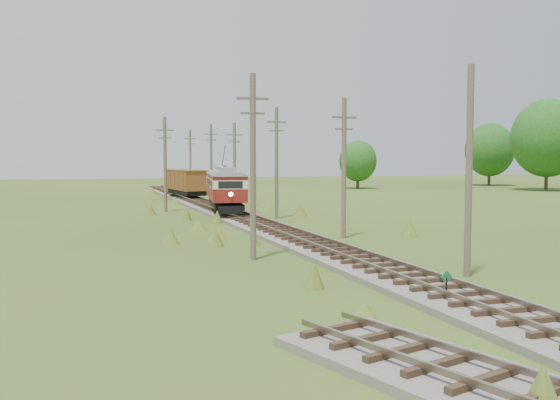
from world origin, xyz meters
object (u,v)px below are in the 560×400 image
object	(u,v)px
switch_marker	(446,283)
streetcar	(225,185)
gravel_pile	(232,197)
gondola	(187,181)

from	to	relation	value
switch_marker	streetcar	distance (m)	34.07
switch_marker	streetcar	xyz separation A→B (m)	(0.20, 34.01, 1.92)
switch_marker	gravel_pile	distance (m)	50.48
switch_marker	gravel_pile	xyz separation A→B (m)	(4.86, 50.24, -0.15)
switch_marker	gravel_pile	world-z (taller)	switch_marker
gravel_pile	gondola	bearing A→B (deg)	146.58
streetcar	gondola	xyz separation A→B (m)	(0.00, 19.31, -0.39)
streetcar	gondola	size ratio (longest dim) A/B	1.31
gondola	gravel_pile	xyz separation A→B (m)	(4.66, -3.08, -1.68)
streetcar	gondola	bearing A→B (deg)	99.25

